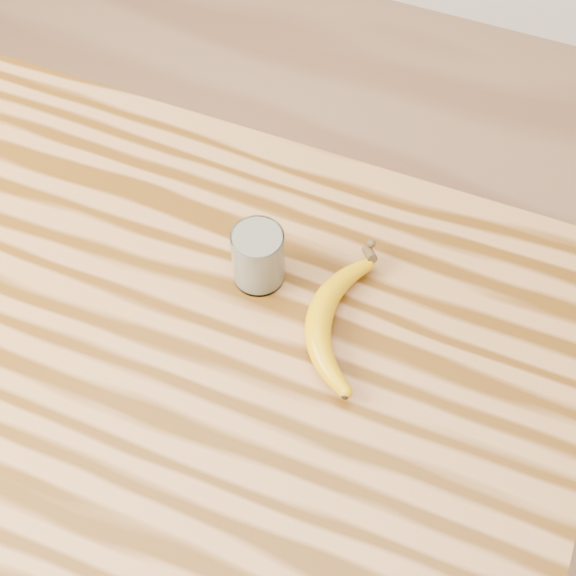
% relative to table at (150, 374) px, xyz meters
% --- Properties ---
extents(room, '(4.04, 4.04, 2.70)m').
position_rel_table_xyz_m(room, '(0.00, 0.00, 0.58)').
color(room, '#8D6549').
rests_on(room, ground).
extents(table, '(1.20, 0.80, 0.90)m').
position_rel_table_xyz_m(table, '(0.00, 0.00, 0.00)').
color(table, '#A26B3C').
rests_on(table, ground).
extents(smoothie_glass, '(0.07, 0.07, 0.09)m').
position_rel_table_xyz_m(smoothie_glass, '(0.12, 0.14, 0.18)').
color(smoothie_glass, white).
rests_on(smoothie_glass, table).
extents(banana, '(0.16, 0.31, 0.04)m').
position_rel_table_xyz_m(banana, '(0.22, 0.10, 0.15)').
color(banana, '#CB8E04').
rests_on(banana, table).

